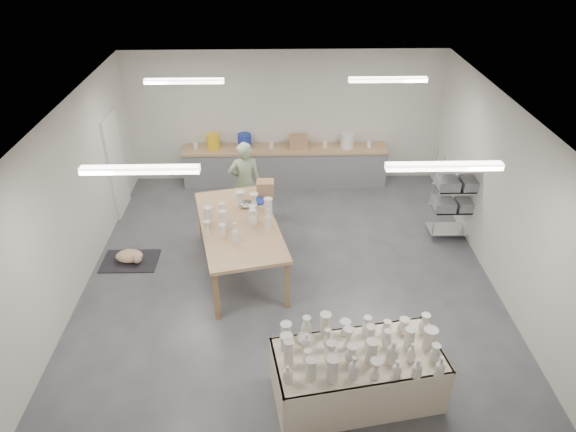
{
  "coord_description": "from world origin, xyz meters",
  "views": [
    {
      "loc": [
        -0.19,
        -6.96,
        5.62
      ],
      "look_at": [
        -0.01,
        0.5,
        1.05
      ],
      "focal_mm": 32.0,
      "sensor_mm": 36.0,
      "label": 1
    }
  ],
  "objects_px": {
    "potter": "(245,183)",
    "red_stool": "(247,202)",
    "drying_table": "(357,372)",
    "work_table": "(242,221)"
  },
  "relations": [
    {
      "from": "drying_table",
      "to": "work_table",
      "type": "height_order",
      "value": "work_table"
    },
    {
      "from": "work_table",
      "to": "potter",
      "type": "height_order",
      "value": "potter"
    },
    {
      "from": "potter",
      "to": "work_table",
      "type": "bearing_deg",
      "value": 82.2
    },
    {
      "from": "drying_table",
      "to": "red_stool",
      "type": "xyz_separation_m",
      "value": [
        -1.64,
        4.71,
        -0.15
      ]
    },
    {
      "from": "potter",
      "to": "red_stool",
      "type": "relative_size",
      "value": 4.0
    },
    {
      "from": "red_stool",
      "to": "drying_table",
      "type": "bearing_deg",
      "value": -70.87
    },
    {
      "from": "potter",
      "to": "drying_table",
      "type": "bearing_deg",
      "value": 101.77
    },
    {
      "from": "drying_table",
      "to": "potter",
      "type": "bearing_deg",
      "value": 100.74
    },
    {
      "from": "red_stool",
      "to": "potter",
      "type": "bearing_deg",
      "value": -90.0
    },
    {
      "from": "work_table",
      "to": "potter",
      "type": "xyz_separation_m",
      "value": [
        -0.02,
        1.51,
        -0.07
      ]
    }
  ]
}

